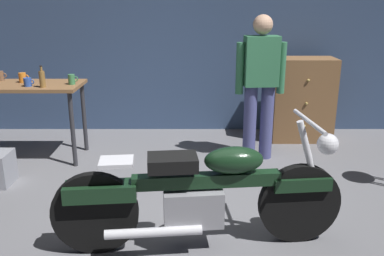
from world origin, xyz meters
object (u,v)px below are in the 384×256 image
(wooden_dresser, at_px, (301,99))
(bottle, at_px, (41,79))
(person_standing, at_px, (259,82))
(mug_green_speckled, at_px, (71,79))
(mug_orange_travel, at_px, (22,78))
(motorcycle, at_px, (201,193))
(mug_brown_stoneware, at_px, (0,76))
(mug_blue_enamel, at_px, (27,82))

(wooden_dresser, bearing_deg, bottle, -163.84)
(person_standing, xyz_separation_m, mug_green_speckled, (-2.14, -0.03, 0.03))
(wooden_dresser, relative_size, mug_orange_travel, 9.28)
(motorcycle, height_order, mug_orange_travel, mug_orange_travel)
(motorcycle, height_order, person_standing, person_standing)
(person_standing, distance_m, mug_brown_stoneware, 3.05)
(person_standing, bearing_deg, wooden_dresser, -138.61)
(wooden_dresser, relative_size, mug_blue_enamel, 9.46)
(motorcycle, bearing_deg, mug_brown_stoneware, 132.83)
(mug_orange_travel, bearing_deg, bottle, -40.64)
(mug_green_speckled, height_order, mug_orange_travel, mug_green_speckled)
(wooden_dresser, bearing_deg, mug_brown_stoneware, -172.23)
(mug_green_speckled, bearing_deg, motorcycle, -52.12)
(mug_green_speckled, height_order, mug_blue_enamel, mug_green_speckled)
(motorcycle, relative_size, wooden_dresser, 1.99)
(mug_green_speckled, relative_size, bottle, 0.47)
(wooden_dresser, relative_size, bottle, 4.56)
(mug_green_speckled, distance_m, bottle, 0.32)
(mug_brown_stoneware, bearing_deg, wooden_dresser, 7.77)
(wooden_dresser, height_order, bottle, bottle)
(mug_brown_stoneware, xyz_separation_m, bottle, (0.63, -0.39, 0.04))
(wooden_dresser, bearing_deg, mug_orange_travel, -169.79)
(mug_blue_enamel, bearing_deg, mug_green_speckled, 13.65)
(wooden_dresser, xyz_separation_m, mug_green_speckled, (-2.83, -0.73, 0.41))
(mug_blue_enamel, height_order, bottle, bottle)
(person_standing, xyz_separation_m, bottle, (-2.42, -0.19, 0.07))
(mug_brown_stoneware, bearing_deg, mug_green_speckled, -13.85)
(mug_orange_travel, xyz_separation_m, bottle, (0.33, -0.28, 0.04))
(person_standing, height_order, bottle, person_standing)
(motorcycle, bearing_deg, bottle, 129.86)
(mug_blue_enamel, xyz_separation_m, bottle, (0.18, -0.06, 0.05))
(person_standing, xyz_separation_m, mug_brown_stoneware, (-3.04, 0.20, 0.03))
(motorcycle, distance_m, mug_blue_enamel, 2.62)
(person_standing, height_order, mug_blue_enamel, person_standing)
(mug_brown_stoneware, bearing_deg, bottle, -31.81)
(person_standing, relative_size, mug_brown_stoneware, 14.53)
(mug_orange_travel, bearing_deg, wooden_dresser, 10.21)
(mug_green_speckled, xyz_separation_m, mug_orange_travel, (-0.60, 0.11, -0.00))
(wooden_dresser, xyz_separation_m, mug_orange_travel, (-3.43, -0.62, 0.41))
(motorcycle, distance_m, mug_orange_travel, 2.88)
(mug_orange_travel, bearing_deg, motorcycle, -43.89)
(mug_brown_stoneware, height_order, mug_orange_travel, mug_brown_stoneware)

